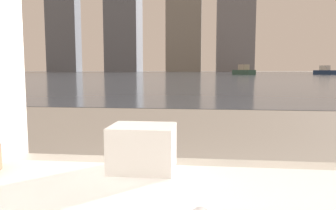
{
  "coord_description": "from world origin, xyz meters",
  "views": [
    {
      "loc": [
        0.22,
        -0.33,
        0.9
      ],
      "look_at": [
        -0.06,
        2.12,
        0.63
      ],
      "focal_mm": 35.0,
      "sensor_mm": 36.0,
      "label": 1
    }
  ],
  "objects": [
    {
      "name": "towel_stack",
      "position": [
        -0.0,
        0.79,
        0.62
      ],
      "size": [
        0.23,
        0.18,
        0.16
      ],
      "color": "white",
      "rests_on": "bathtub"
    },
    {
      "name": "harbor_water",
      "position": [
        0.0,
        62.0,
        0.01
      ],
      "size": [
        180.0,
        110.0,
        0.01
      ],
      "color": "slate",
      "rests_on": "ground_plane"
    },
    {
      "name": "harbor_boat_3",
      "position": [
        20.28,
        58.18,
        0.55
      ],
      "size": [
        2.75,
        4.28,
        1.52
      ],
      "color": "navy",
      "rests_on": "harbor_water"
    },
    {
      "name": "harbor_boat_4",
      "position": [
        6.34,
        54.35,
        0.59
      ],
      "size": [
        3.49,
        4.57,
        1.65
      ],
      "color": "#335647",
      "rests_on": "harbor_water"
    },
    {
      "name": "skyline_tower_0",
      "position": [
        -52.52,
        118.0,
        14.3
      ],
      "size": [
        11.41,
        6.07,
        28.61
      ],
      "color": "slate",
      "rests_on": "ground_plane"
    },
    {
      "name": "skyline_tower_2",
      "position": [
        -7.75,
        118.0,
        17.71
      ],
      "size": [
        12.4,
        6.22,
        35.42
      ],
      "color": "gray",
      "rests_on": "ground_plane"
    },
    {
      "name": "skyline_tower_3",
      "position": [
        10.18,
        118.0,
        19.94
      ],
      "size": [
        12.68,
        9.9,
        39.88
      ],
      "color": "slate",
      "rests_on": "ground_plane"
    }
  ]
}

